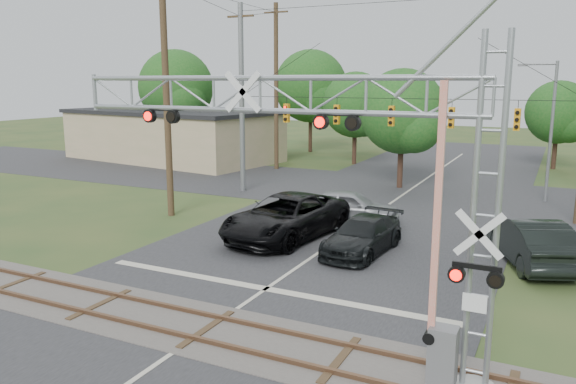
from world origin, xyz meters
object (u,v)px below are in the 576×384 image
at_px(sedan_silver, 350,206).
at_px(streetlight, 549,124).
at_px(crossing_gantry, 336,172).
at_px(pickup_black, 286,217).
at_px(car_dark, 363,235).
at_px(commercial_building, 172,135).
at_px(traffic_signal_span, 409,105).

relative_size(sedan_silver, streetlight, 0.60).
bearing_deg(streetlight, crossing_gantry, -99.22).
bearing_deg(pickup_black, car_dark, -1.64).
xyz_separation_m(commercial_building, streetlight, (30.32, -4.92, 2.27)).
relative_size(traffic_signal_span, commercial_building, 0.97).
bearing_deg(pickup_black, streetlight, 60.88).
relative_size(sedan_silver, commercial_building, 0.24).
xyz_separation_m(crossing_gantry, pickup_black, (-6.17, 9.85, -3.89)).
bearing_deg(crossing_gantry, traffic_signal_span, 99.33).
xyz_separation_m(crossing_gantry, car_dark, (-2.40, 9.25, -4.13)).
distance_m(pickup_black, commercial_building, 27.45).
bearing_deg(commercial_building, streetlight, -0.90).
distance_m(car_dark, streetlight, 15.80).
bearing_deg(pickup_black, crossing_gantry, -50.54).
distance_m(traffic_signal_span, streetlight, 8.48).
bearing_deg(traffic_signal_span, car_dark, -86.10).
height_order(crossing_gantry, sedan_silver, crossing_gantry).
height_order(pickup_black, sedan_silver, pickup_black).
relative_size(commercial_building, streetlight, 2.50).
bearing_deg(commercial_building, pickup_black, -33.74).
bearing_deg(car_dark, sedan_silver, 120.59).
bearing_deg(commercial_building, sedan_silver, -25.15).
relative_size(crossing_gantry, car_dark, 2.24).
relative_size(pickup_black, sedan_silver, 1.44).
height_order(traffic_signal_span, car_dark, traffic_signal_span).
xyz_separation_m(car_dark, commercial_building, (-24.14, 18.97, 1.48)).
bearing_deg(streetlight, car_dark, -113.73).
height_order(sedan_silver, streetlight, streetlight).
relative_size(traffic_signal_span, car_dark, 3.88).
height_order(pickup_black, commercial_building, commercial_building).
distance_m(pickup_black, streetlight, 17.10).
height_order(car_dark, commercial_building, commercial_building).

